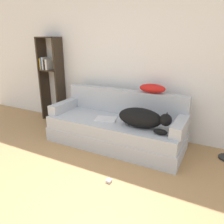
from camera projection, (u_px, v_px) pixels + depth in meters
wall_back at (124, 54)px, 3.65m from camera, size 6.89×0.06×2.70m
couch at (115, 132)px, 3.41m from camera, size 2.10×0.83×0.41m
couch_backrest at (124, 102)px, 3.57m from camera, size 2.06×0.15×0.40m
couch_arm_left at (64, 106)px, 3.74m from camera, size 0.15×0.64×0.15m
couch_arm_right at (180, 126)px, 2.89m from camera, size 0.15×0.64×0.15m
dog at (142, 118)px, 3.01m from camera, size 0.75×0.32×0.27m
laptop at (106, 119)px, 3.34m from camera, size 0.37×0.31×0.02m
throw_pillow at (152, 88)px, 3.29m from camera, size 0.40×0.20×0.14m
bookshelf at (51, 74)px, 4.29m from camera, size 0.45×0.26×1.63m
power_adapter at (109, 181)px, 2.54m from camera, size 0.06×0.06×0.03m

